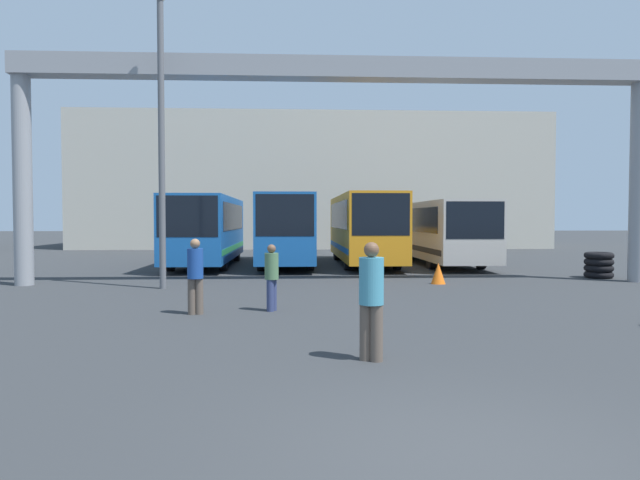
% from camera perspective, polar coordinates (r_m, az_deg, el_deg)
% --- Properties ---
extents(ground_plane, '(200.00, 200.00, 0.00)m').
position_cam_1_polar(ground_plane, '(5.76, 14.53, -20.38)').
color(ground_plane, '#2D3033').
extents(building_backdrop, '(35.32, 12.00, 10.00)m').
position_cam_1_polar(building_backdrop, '(46.93, -0.90, 5.54)').
color(building_backdrop, '#B7B2A3').
rests_on(building_backdrop, ground).
extents(overhead_gantry, '(21.53, 0.80, 7.59)m').
position_cam_1_polar(overhead_gantry, '(19.75, 1.92, 13.62)').
color(overhead_gantry, gray).
rests_on(overhead_gantry, ground).
extents(bus_slot_0, '(2.56, 10.15, 3.19)m').
position_cam_1_polar(bus_slot_0, '(27.32, -11.23, 1.33)').
color(bus_slot_0, '#1959A5').
rests_on(bus_slot_0, ground).
extents(bus_slot_1, '(2.48, 10.31, 3.26)m').
position_cam_1_polar(bus_slot_1, '(27.11, -3.40, 1.43)').
color(bus_slot_1, '#1959A5').
rests_on(bus_slot_1, ground).
extents(bus_slot_2, '(2.50, 10.60, 3.30)m').
position_cam_1_polar(bus_slot_2, '(27.48, 4.39, 1.49)').
color(bus_slot_2, orange).
rests_on(bus_slot_2, ground).
extents(bus_slot_3, '(2.55, 11.56, 2.99)m').
position_cam_1_polar(bus_slot_3, '(28.66, 11.67, 1.13)').
color(bus_slot_3, beige).
rests_on(bus_slot_3, ground).
extents(pedestrian_near_center, '(0.36, 0.36, 1.74)m').
position_cam_1_polar(pedestrian_near_center, '(13.43, -12.36, -3.37)').
color(pedestrian_near_center, brown).
rests_on(pedestrian_near_center, ground).
extents(pedestrian_mid_right, '(0.33, 0.33, 1.59)m').
position_cam_1_polar(pedestrian_mid_right, '(13.66, -4.86, -3.57)').
color(pedestrian_mid_right, navy).
rests_on(pedestrian_mid_right, ground).
extents(pedestrian_far_center, '(0.38, 0.38, 1.84)m').
position_cam_1_polar(pedestrian_far_center, '(8.88, 5.15, -5.79)').
color(pedestrian_far_center, brown).
rests_on(pedestrian_far_center, ground).
extents(traffic_cone, '(0.48, 0.48, 0.72)m').
position_cam_1_polar(traffic_cone, '(19.72, 11.75, -3.27)').
color(traffic_cone, orange).
rests_on(traffic_cone, ground).
extents(tire_stack, '(1.04, 1.04, 0.96)m').
position_cam_1_polar(tire_stack, '(23.65, 26.11, -2.26)').
color(tire_stack, black).
rests_on(tire_stack, ground).
extents(lamp_post, '(0.36, 0.36, 9.30)m').
position_cam_1_polar(lamp_post, '(18.79, -15.58, 10.67)').
color(lamp_post, '#595B60').
rests_on(lamp_post, ground).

